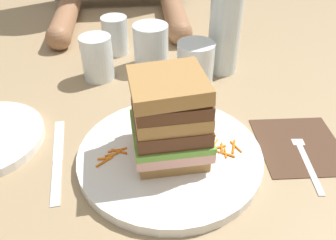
{
  "coord_description": "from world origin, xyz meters",
  "views": [
    {
      "loc": [
        -0.03,
        -0.41,
        0.39
      ],
      "look_at": [
        0.01,
        0.03,
        0.06
      ],
      "focal_mm": 37.73,
      "sensor_mm": 36.0,
      "label": 1
    }
  ],
  "objects_px": {
    "fork": "(304,153)",
    "empty_tumbler_2": "(115,35)",
    "napkin_dark": "(299,145)",
    "juice_glass": "(195,65)",
    "water_bottle": "(227,9)",
    "empty_tumbler_0": "(153,46)",
    "knife": "(57,161)",
    "empty_tumbler_1": "(97,58)",
    "main_plate": "(170,156)",
    "sandwich": "(170,118)"
  },
  "relations": [
    {
      "from": "knife",
      "to": "empty_tumbler_1",
      "type": "height_order",
      "value": "empty_tumbler_1"
    },
    {
      "from": "knife",
      "to": "empty_tumbler_1",
      "type": "relative_size",
      "value": 2.11
    },
    {
      "from": "napkin_dark",
      "to": "fork",
      "type": "relative_size",
      "value": 0.89
    },
    {
      "from": "main_plate",
      "to": "empty_tumbler_0",
      "type": "bearing_deg",
      "value": 90.92
    },
    {
      "from": "water_bottle",
      "to": "empty_tumbler_0",
      "type": "distance_m",
      "value": 0.18
    },
    {
      "from": "empty_tumbler_1",
      "to": "empty_tumbler_2",
      "type": "bearing_deg",
      "value": 73.7
    },
    {
      "from": "sandwich",
      "to": "napkin_dark",
      "type": "height_order",
      "value": "sandwich"
    },
    {
      "from": "knife",
      "to": "empty_tumbler_0",
      "type": "xyz_separation_m",
      "value": [
        0.17,
        0.31,
        0.05
      ]
    },
    {
      "from": "water_bottle",
      "to": "empty_tumbler_1",
      "type": "height_order",
      "value": "water_bottle"
    },
    {
      "from": "napkin_dark",
      "to": "juice_glass",
      "type": "relative_size",
      "value": 1.7
    },
    {
      "from": "main_plate",
      "to": "empty_tumbler_2",
      "type": "height_order",
      "value": "empty_tumbler_2"
    },
    {
      "from": "fork",
      "to": "empty_tumbler_1",
      "type": "bearing_deg",
      "value": 140.4
    },
    {
      "from": "fork",
      "to": "napkin_dark",
      "type": "bearing_deg",
      "value": 84.38
    },
    {
      "from": "fork",
      "to": "knife",
      "type": "xyz_separation_m",
      "value": [
        -0.4,
        0.02,
        -0.0
      ]
    },
    {
      "from": "fork",
      "to": "juice_glass",
      "type": "xyz_separation_m",
      "value": [
        -0.14,
        0.25,
        0.03
      ]
    },
    {
      "from": "knife",
      "to": "empty_tumbler_1",
      "type": "distance_m",
      "value": 0.27
    },
    {
      "from": "empty_tumbler_2",
      "to": "water_bottle",
      "type": "bearing_deg",
      "value": -25.26
    },
    {
      "from": "main_plate",
      "to": "knife",
      "type": "xyz_separation_m",
      "value": [
        -0.18,
        0.01,
        -0.01
      ]
    },
    {
      "from": "fork",
      "to": "water_bottle",
      "type": "relative_size",
      "value": 0.54
    },
    {
      "from": "knife",
      "to": "empty_tumbler_0",
      "type": "bearing_deg",
      "value": 60.38
    },
    {
      "from": "juice_glass",
      "to": "empty_tumbler_0",
      "type": "bearing_deg",
      "value": 136.45
    },
    {
      "from": "napkin_dark",
      "to": "juice_glass",
      "type": "height_order",
      "value": "juice_glass"
    },
    {
      "from": "sandwich",
      "to": "knife",
      "type": "height_order",
      "value": "sandwich"
    },
    {
      "from": "main_plate",
      "to": "fork",
      "type": "distance_m",
      "value": 0.22
    },
    {
      "from": "water_bottle",
      "to": "empty_tumbler_2",
      "type": "xyz_separation_m",
      "value": [
        -0.24,
        0.11,
        -0.1
      ]
    },
    {
      "from": "empty_tumbler_0",
      "to": "empty_tumbler_1",
      "type": "xyz_separation_m",
      "value": [
        -0.12,
        -0.04,
        -0.0
      ]
    },
    {
      "from": "sandwich",
      "to": "water_bottle",
      "type": "distance_m",
      "value": 0.32
    },
    {
      "from": "empty_tumbler_0",
      "to": "empty_tumbler_1",
      "type": "height_order",
      "value": "empty_tumbler_0"
    },
    {
      "from": "water_bottle",
      "to": "empty_tumbler_2",
      "type": "distance_m",
      "value": 0.28
    },
    {
      "from": "sandwich",
      "to": "empty_tumbler_2",
      "type": "xyz_separation_m",
      "value": [
        -0.09,
        0.4,
        -0.04
      ]
    },
    {
      "from": "fork",
      "to": "empty_tumbler_0",
      "type": "bearing_deg",
      "value": 124.14
    },
    {
      "from": "empty_tumbler_0",
      "to": "empty_tumbler_2",
      "type": "bearing_deg",
      "value": 138.85
    },
    {
      "from": "napkin_dark",
      "to": "empty_tumbler_1",
      "type": "bearing_deg",
      "value": 142.84
    },
    {
      "from": "fork",
      "to": "water_bottle",
      "type": "xyz_separation_m",
      "value": [
        -0.07,
        0.29,
        0.14
      ]
    },
    {
      "from": "fork",
      "to": "empty_tumbler_2",
      "type": "height_order",
      "value": "empty_tumbler_2"
    },
    {
      "from": "sandwich",
      "to": "napkin_dark",
      "type": "relative_size",
      "value": 0.93
    },
    {
      "from": "fork",
      "to": "empty_tumbler_0",
      "type": "xyz_separation_m",
      "value": [
        -0.22,
        0.33,
        0.04
      ]
    },
    {
      "from": "empty_tumbler_0",
      "to": "main_plate",
      "type": "bearing_deg",
      "value": -89.08
    },
    {
      "from": "knife",
      "to": "water_bottle",
      "type": "xyz_separation_m",
      "value": [
        0.32,
        0.27,
        0.14
      ]
    },
    {
      "from": "main_plate",
      "to": "empty_tumbler_2",
      "type": "bearing_deg",
      "value": 103.07
    },
    {
      "from": "napkin_dark",
      "to": "empty_tumbler_1",
      "type": "distance_m",
      "value": 0.44
    },
    {
      "from": "napkin_dark",
      "to": "empty_tumbler_0",
      "type": "distance_m",
      "value": 0.38
    },
    {
      "from": "sandwich",
      "to": "fork",
      "type": "distance_m",
      "value": 0.23
    },
    {
      "from": "water_bottle",
      "to": "empty_tumbler_2",
      "type": "bearing_deg",
      "value": 154.74
    },
    {
      "from": "empty_tumbler_2",
      "to": "juice_glass",
      "type": "bearing_deg",
      "value": -42.35
    },
    {
      "from": "water_bottle",
      "to": "napkin_dark",
      "type": "bearing_deg",
      "value": -74.53
    },
    {
      "from": "napkin_dark",
      "to": "fork",
      "type": "height_order",
      "value": "fork"
    },
    {
      "from": "napkin_dark",
      "to": "water_bottle",
      "type": "bearing_deg",
      "value": 105.47
    },
    {
      "from": "knife",
      "to": "juice_glass",
      "type": "relative_size",
      "value": 2.29
    },
    {
      "from": "knife",
      "to": "napkin_dark",
      "type": "bearing_deg",
      "value": -0.19
    }
  ]
}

